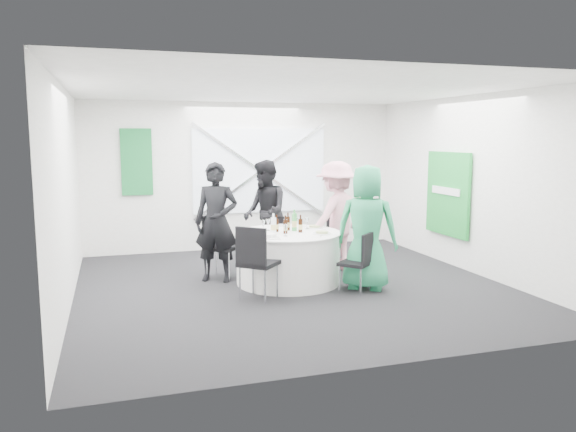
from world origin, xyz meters
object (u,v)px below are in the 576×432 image
object	(u,v)px
banquet_table	(288,257)
person_woman_green	(367,227)
chair_back_right	(333,236)
chair_front_left	(255,257)
chair_back_left	(217,241)
person_man_back	(265,213)
chair_front_right	(360,258)
clear_water_bottle	(273,226)
person_man_back_left	(216,222)
green_water_bottle	(294,222)
person_woman_pink	(336,217)
chair_back	(275,238)

from	to	relation	value
banquet_table	person_woman_green	bearing A→B (deg)	-34.09
chair_back_right	chair_front_left	bearing A→B (deg)	-84.08
chair_back_left	person_man_back	bearing A→B (deg)	-22.14
chair_front_right	clear_water_bottle	xyz separation A→B (m)	(-1.01, 0.78, 0.38)
person_woman_green	person_man_back_left	bearing A→B (deg)	4.79
person_man_back_left	person_woman_green	bearing A→B (deg)	-5.16
chair_back_left	green_water_bottle	distance (m)	1.24
chair_back_right	chair_front_right	distance (m)	1.57
person_man_back_left	person_man_back	world-z (taller)	person_man_back_left
banquet_table	person_man_back	size ratio (longest dim) A/B	0.88
person_man_back_left	person_woman_pink	xyz separation A→B (m)	(1.95, 0.06, -0.01)
person_man_back	person_woman_green	size ratio (longest dim) A/B	1.00
chair_front_left	chair_back	bearing A→B (deg)	-71.85
banquet_table	person_woman_pink	distance (m)	1.20
chair_back	chair_front_right	xyz separation A→B (m)	(0.68, -1.88, 0.01)
chair_back	banquet_table	bearing A→B (deg)	-90.00
chair_back	green_water_bottle	distance (m)	1.04
person_woman_pink	chair_back_left	bearing A→B (deg)	-31.03
chair_front_right	clear_water_bottle	size ratio (longest dim) A/B	2.88
chair_back	person_woman_pink	distance (m)	1.10
chair_front_right	person_woman_green	xyz separation A→B (m)	(0.18, 0.19, 0.39)
chair_back_left	person_woman_pink	xyz separation A→B (m)	(1.92, -0.13, 0.31)
chair_back_right	green_water_bottle	bearing A→B (deg)	-89.82
person_woman_pink	green_water_bottle	bearing A→B (deg)	-1.13
chair_back_left	chair_front_right	xyz separation A→B (m)	(1.72, -1.46, -0.08)
chair_front_left	person_woman_green	size ratio (longest dim) A/B	0.57
chair_back	person_woman_green	size ratio (longest dim) A/B	0.47
chair_back_left	person_man_back	distance (m)	1.19
chair_back_left	person_woman_green	xyz separation A→B (m)	(1.91, -1.27, 0.31)
chair_back_right	chair_front_left	distance (m)	2.25
chair_front_right	person_woman_green	distance (m)	0.47
person_woman_pink	green_water_bottle	size ratio (longest dim) A/B	5.48
chair_back	clear_water_bottle	distance (m)	1.21
person_man_back_left	person_man_back	xyz separation A→B (m)	(0.97, 0.83, -0.00)
chair_back	person_man_back	distance (m)	0.48
person_man_back	person_woman_green	xyz separation A→B (m)	(0.96, -1.92, -0.00)
person_man_back_left	person_woman_pink	distance (m)	1.95
person_man_back_left	chair_back_left	bearing A→B (deg)	104.91
person_man_back	person_woman_green	bearing A→B (deg)	26.35
person_man_back_left	chair_back_right	bearing A→B (deg)	32.01
person_man_back	person_woman_pink	world-z (taller)	person_man_back
person_man_back_left	green_water_bottle	size ratio (longest dim) A/B	5.53
chair_back_left	clear_water_bottle	distance (m)	1.03
chair_back	person_man_back_left	world-z (taller)	person_man_back_left
chair_back	person_man_back_left	size ratio (longest dim) A/B	0.47
banquet_table	green_water_bottle	bearing A→B (deg)	34.15
chair_back_right	chair_front_left	xyz separation A→B (m)	(-1.69, -1.49, 0.07)
person_man_back	person_man_back_left	bearing A→B (deg)	-49.71
person_man_back_left	green_water_bottle	xyz separation A→B (m)	(1.11, -0.35, -0.00)
person_man_back	green_water_bottle	distance (m)	1.19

